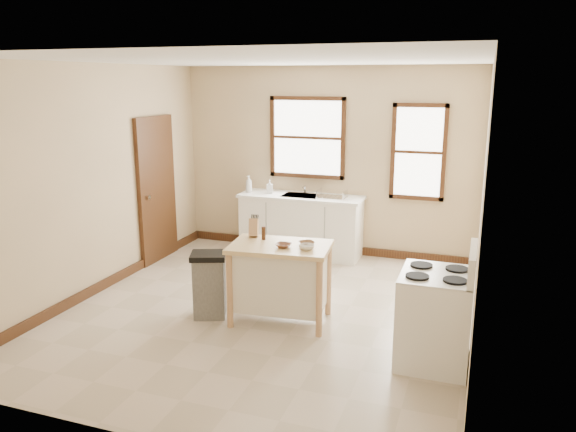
% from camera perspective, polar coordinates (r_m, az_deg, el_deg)
% --- Properties ---
extents(floor, '(5.00, 5.00, 0.00)m').
position_cam_1_polar(floor, '(6.57, -2.20, -9.66)').
color(floor, beige).
rests_on(floor, ground).
extents(ceiling, '(5.00, 5.00, 0.00)m').
position_cam_1_polar(ceiling, '(6.03, -2.45, 15.55)').
color(ceiling, white).
rests_on(ceiling, ground).
extents(wall_back, '(4.50, 0.04, 2.80)m').
position_cam_1_polar(wall_back, '(8.49, 3.94, 5.54)').
color(wall_back, tan).
rests_on(wall_back, ground).
extents(wall_left, '(0.04, 5.00, 2.80)m').
position_cam_1_polar(wall_left, '(7.28, -19.06, 3.43)').
color(wall_left, tan).
rests_on(wall_left, ground).
extents(wall_right, '(0.04, 5.00, 2.80)m').
position_cam_1_polar(wall_right, '(5.73, 19.09, 0.79)').
color(wall_right, tan).
rests_on(wall_right, ground).
extents(window_main, '(1.17, 0.06, 1.22)m').
position_cam_1_polar(window_main, '(8.51, 1.97, 7.96)').
color(window_main, '#34190E').
rests_on(window_main, wall_back).
extents(window_side, '(0.77, 0.06, 1.37)m').
position_cam_1_polar(window_side, '(8.19, 13.11, 6.33)').
color(window_side, '#34190E').
rests_on(window_side, wall_back).
extents(door_left, '(0.06, 0.90, 2.10)m').
position_cam_1_polar(door_left, '(8.35, -13.18, 2.64)').
color(door_left, '#34190E').
rests_on(door_left, ground).
extents(baseboard_back, '(4.50, 0.04, 0.12)m').
position_cam_1_polar(baseboard_back, '(8.75, 3.74, -3.20)').
color(baseboard_back, '#34190E').
rests_on(baseboard_back, ground).
extents(baseboard_left, '(0.04, 5.00, 0.12)m').
position_cam_1_polar(baseboard_left, '(7.60, -18.09, -6.56)').
color(baseboard_left, '#34190E').
rests_on(baseboard_left, ground).
extents(sink_counter, '(1.86, 0.62, 0.92)m').
position_cam_1_polar(sink_counter, '(8.48, 1.33, -0.92)').
color(sink_counter, white).
rests_on(sink_counter, ground).
extents(faucet, '(0.03, 0.03, 0.22)m').
position_cam_1_polar(faucet, '(8.52, 1.73, 3.08)').
color(faucet, silver).
rests_on(faucet, sink_counter).
extents(soap_bottle_a, '(0.13, 0.13, 0.26)m').
position_cam_1_polar(soap_bottle_a, '(8.59, -4.00, 3.26)').
color(soap_bottle_a, '#B2B2B2').
rests_on(soap_bottle_a, sink_counter).
extents(soap_bottle_b, '(0.12, 0.12, 0.20)m').
position_cam_1_polar(soap_bottle_b, '(8.51, -1.88, 3.00)').
color(soap_bottle_b, '#B2B2B2').
rests_on(soap_bottle_b, sink_counter).
extents(dish_rack, '(0.44, 0.35, 0.10)m').
position_cam_1_polar(dish_rack, '(8.20, 4.50, 2.20)').
color(dish_rack, silver).
rests_on(dish_rack, sink_counter).
extents(kitchen_island, '(1.14, 0.79, 0.88)m').
position_cam_1_polar(kitchen_island, '(6.18, -0.79, -6.83)').
color(kitchen_island, '#EABE89').
rests_on(kitchen_island, ground).
extents(knife_block, '(0.12, 0.12, 0.20)m').
position_cam_1_polar(knife_block, '(6.32, -3.51, -1.24)').
color(knife_block, tan).
rests_on(knife_block, kitchen_island).
extents(pepper_grinder, '(0.06, 0.06, 0.15)m').
position_cam_1_polar(pepper_grinder, '(6.21, -2.50, -1.75)').
color(pepper_grinder, '#3C2010').
rests_on(pepper_grinder, kitchen_island).
extents(bowl_a, '(0.17, 0.17, 0.04)m').
position_cam_1_polar(bowl_a, '(5.94, -0.46, -3.01)').
color(bowl_a, brown).
rests_on(bowl_a, kitchen_island).
extents(bowl_b, '(0.23, 0.23, 0.04)m').
position_cam_1_polar(bowl_b, '(6.02, 1.90, -2.79)').
color(bowl_b, brown).
rests_on(bowl_b, kitchen_island).
extents(bowl_c, '(0.22, 0.22, 0.05)m').
position_cam_1_polar(bowl_c, '(5.87, 1.91, -3.17)').
color(bowl_c, silver).
rests_on(bowl_c, kitchen_island).
extents(trash_bin, '(0.47, 0.44, 0.74)m').
position_cam_1_polar(trash_bin, '(6.37, -7.99, -6.95)').
color(trash_bin, slate).
rests_on(trash_bin, ground).
extents(gas_stove, '(0.71, 0.72, 1.15)m').
position_cam_1_polar(gas_stove, '(5.43, 14.75, -8.71)').
color(gas_stove, white).
rests_on(gas_stove, ground).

